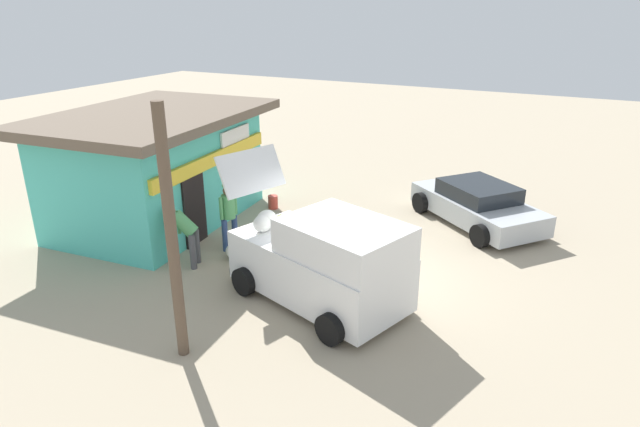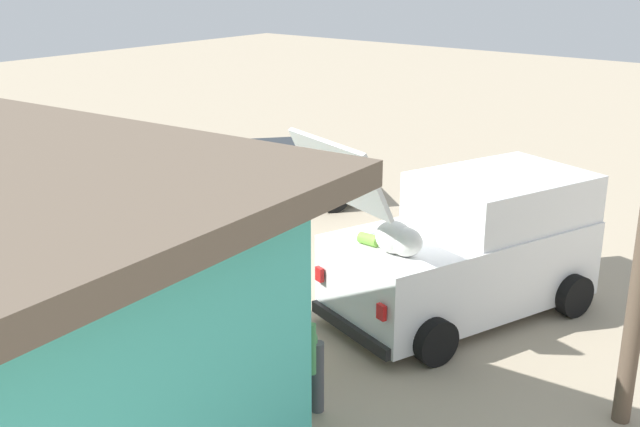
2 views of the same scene
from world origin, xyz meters
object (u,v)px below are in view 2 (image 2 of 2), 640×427
(delivery_van, at_px, (470,247))
(vendor_standing, at_px, (239,296))
(customer_bending, at_px, (297,344))
(unloaded_banana_pile, at_px, (293,349))
(paint_bucket, at_px, (63,305))
(parked_sedan, at_px, (260,176))

(delivery_van, xyz_separation_m, vendor_standing, (1.36, 3.34, 0.03))
(vendor_standing, distance_m, customer_bending, 1.30)
(delivery_van, xyz_separation_m, unloaded_banana_pile, (0.96, 2.81, -0.78))
(unloaded_banana_pile, bearing_deg, paint_bucket, 17.56)
(parked_sedan, distance_m, customer_bending, 8.17)
(delivery_van, distance_m, vendor_standing, 3.60)
(unloaded_banana_pile, height_order, paint_bucket, unloaded_banana_pile)
(delivery_van, xyz_separation_m, customer_bending, (0.11, 3.71, -0.06))
(parked_sedan, relative_size, paint_bucket, 10.49)
(parked_sedan, xyz_separation_m, customer_bending, (-5.87, 5.67, 0.35))
(customer_bending, bearing_deg, paint_bucket, 2.46)
(delivery_van, height_order, parked_sedan, delivery_van)
(vendor_standing, height_order, paint_bucket, vendor_standing)
(delivery_van, xyz_separation_m, parked_sedan, (5.98, -1.96, -0.41))
(paint_bucket, bearing_deg, customer_bending, -177.54)
(vendor_standing, height_order, unloaded_banana_pile, vendor_standing)
(parked_sedan, height_order, vendor_standing, vendor_standing)
(delivery_van, distance_m, parked_sedan, 6.31)
(delivery_van, relative_size, paint_bucket, 11.35)
(delivery_van, distance_m, customer_bending, 3.71)
(parked_sedan, xyz_separation_m, vendor_standing, (-4.62, 5.30, 0.44))
(paint_bucket, bearing_deg, parked_sedan, -74.77)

